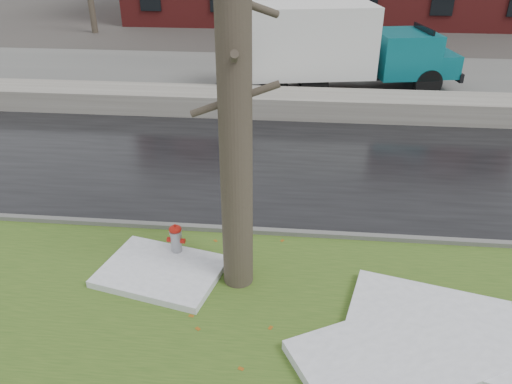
# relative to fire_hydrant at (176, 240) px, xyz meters

# --- Properties ---
(ground) EXTENTS (120.00, 120.00, 0.00)m
(ground) POSITION_rel_fire_hydrant_xyz_m (1.64, 0.01, -0.44)
(ground) COLOR #47423D
(ground) RESTS_ON ground
(verge) EXTENTS (60.00, 4.50, 0.04)m
(verge) POSITION_rel_fire_hydrant_xyz_m (1.64, -1.24, -0.42)
(verge) COLOR #34531B
(verge) RESTS_ON ground
(road) EXTENTS (60.00, 7.00, 0.03)m
(road) POSITION_rel_fire_hydrant_xyz_m (1.64, 4.51, -0.43)
(road) COLOR black
(road) RESTS_ON ground
(parking_lot) EXTENTS (60.00, 9.00, 0.03)m
(parking_lot) POSITION_rel_fire_hydrant_xyz_m (1.64, 13.01, -0.43)
(parking_lot) COLOR slate
(parking_lot) RESTS_ON ground
(curb) EXTENTS (60.00, 0.15, 0.14)m
(curb) POSITION_rel_fire_hydrant_xyz_m (1.64, 1.01, -0.37)
(curb) COLOR slate
(curb) RESTS_ON ground
(snowbank) EXTENTS (60.00, 1.60, 0.75)m
(snowbank) POSITION_rel_fire_hydrant_xyz_m (1.64, 8.71, -0.07)
(snowbank) COLOR #A09D92
(snowbank) RESTS_ON ground
(fire_hydrant) EXTENTS (0.37, 0.32, 0.75)m
(fire_hydrant) POSITION_rel_fire_hydrant_xyz_m (0.00, 0.00, 0.00)
(fire_hydrant) COLOR #929399
(fire_hydrant) RESTS_ON verge
(tree) EXTENTS (1.41, 1.68, 6.80)m
(tree) POSITION_rel_fire_hydrant_xyz_m (1.31, -0.61, 3.03)
(tree) COLOR brown
(tree) RESTS_ON verge
(box_truck) EXTENTS (10.01, 3.82, 3.30)m
(box_truck) POSITION_rel_fire_hydrant_xyz_m (3.31, 11.52, 1.30)
(box_truck) COLOR black
(box_truck) RESTS_ON ground
(worker) EXTENTS (0.85, 0.71, 1.98)m
(worker) POSITION_rel_fire_hydrant_xyz_m (0.03, 9.12, 1.30)
(worker) COLOR black
(worker) RESTS_ON snowbank
(snow_patch_near) EXTENTS (3.01, 2.58, 0.16)m
(snow_patch_near) POSITION_rel_fire_hydrant_xyz_m (4.59, -1.59, -0.32)
(snow_patch_near) COLOR white
(snow_patch_near) RESTS_ON verge
(snow_patch_far) EXTENTS (2.51, 2.07, 0.14)m
(snow_patch_far) POSITION_rel_fire_hydrant_xyz_m (-0.17, -0.60, -0.33)
(snow_patch_far) COLOR white
(snow_patch_far) RESTS_ON verge
(snow_patch_side) EXTENTS (3.32, 2.91, 0.18)m
(snow_patch_side) POSITION_rel_fire_hydrant_xyz_m (3.87, -2.39, -0.31)
(snow_patch_side) COLOR white
(snow_patch_side) RESTS_ON verge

